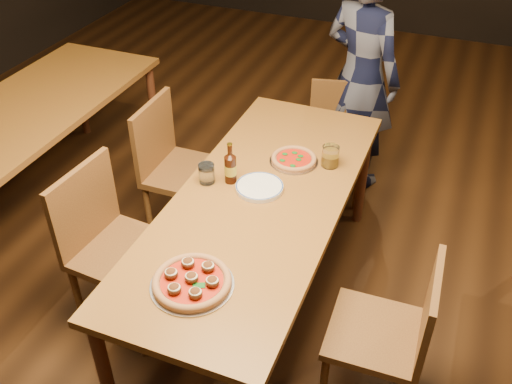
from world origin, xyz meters
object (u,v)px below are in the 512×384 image
at_px(chair_main_nw, 124,252).
at_px(pizza_margherita, 294,159).
at_px(beer_bottle, 230,169).
at_px(diner, 361,76).
at_px(plate_stack, 259,187).
at_px(table_left, 25,120).
at_px(amber_glass, 330,156).
at_px(chair_end, 335,143).
at_px(pizza_meatball, 192,281).
at_px(water_glass, 207,173).
at_px(chair_main_sw, 187,172).
at_px(table_main, 260,209).
at_px(chair_main_e, 376,333).

relative_size(chair_main_nw, pizza_margherita, 3.69).
height_order(beer_bottle, diner, diner).
relative_size(pizza_margherita, plate_stack, 1.09).
height_order(table_left, amber_glass, amber_glass).
height_order(chair_main_nw, beer_bottle, beer_bottle).
bearing_deg(chair_end, pizza_meatball, -108.03).
xyz_separation_m(pizza_meatball, diner, (0.20, 2.10, 0.03)).
bearing_deg(amber_glass, chair_main_nw, -138.31).
bearing_deg(table_left, beer_bottle, -8.45).
xyz_separation_m(pizza_margherita, water_glass, (-0.35, -0.34, 0.03)).
bearing_deg(chair_main_nw, plate_stack, -50.03).
height_order(chair_end, pizza_margherita, chair_end).
xyz_separation_m(chair_main_nw, chair_main_sw, (-0.04, 0.76, -0.01)).
bearing_deg(plate_stack, chair_main_nw, -144.33).
distance_m(pizza_margherita, water_glass, 0.49).
distance_m(table_left, water_glass, 1.43).
height_order(table_main, chair_main_nw, chair_main_nw).
bearing_deg(chair_main_e, table_main, -119.02).
bearing_deg(chair_main_e, chair_main_sw, -122.06).
xyz_separation_m(chair_main_nw, beer_bottle, (0.41, 0.42, 0.35)).
xyz_separation_m(chair_main_nw, pizza_meatball, (0.56, -0.31, 0.29)).
bearing_deg(chair_main_sw, water_glass, -140.12).
bearing_deg(chair_main_sw, table_left, 95.35).
xyz_separation_m(beer_bottle, water_glass, (-0.11, -0.05, -0.03)).
xyz_separation_m(chair_main_sw, water_glass, (0.34, -0.39, 0.33)).
bearing_deg(table_main, chair_main_sw, 146.78).
height_order(chair_main_sw, beer_bottle, beer_bottle).
distance_m(chair_end, beer_bottle, 1.20).
height_order(pizza_meatball, pizza_margherita, pizza_meatball).
distance_m(plate_stack, amber_glass, 0.43).
distance_m(chair_end, water_glass, 1.27).
xyz_separation_m(chair_main_e, diner, (-0.53, 1.80, 0.36)).
bearing_deg(chair_main_nw, table_left, 63.87).
distance_m(table_main, water_glass, 0.33).
distance_m(beer_bottle, diner, 1.41).
xyz_separation_m(chair_main_sw, chair_end, (0.73, 0.75, -0.06)).
bearing_deg(pizza_meatball, beer_bottle, 101.45).
relative_size(pizza_meatball, diner, 0.22).
bearing_deg(table_main, diner, 83.55).
height_order(chair_main_sw, chair_end, chair_main_sw).
height_order(table_left, diner, diner).
relative_size(beer_bottle, water_glass, 2.13).
xyz_separation_m(chair_main_nw, chair_main_e, (1.29, -0.01, -0.04)).
distance_m(table_left, chair_end, 2.01).
distance_m(chair_main_nw, beer_bottle, 0.68).
distance_m(table_main, amber_glass, 0.49).
height_order(chair_main_e, chair_end, chair_main_e).
relative_size(chair_main_sw, beer_bottle, 4.30).
bearing_deg(chair_main_e, water_glass, -112.96).
relative_size(pizza_meatball, beer_bottle, 1.57).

